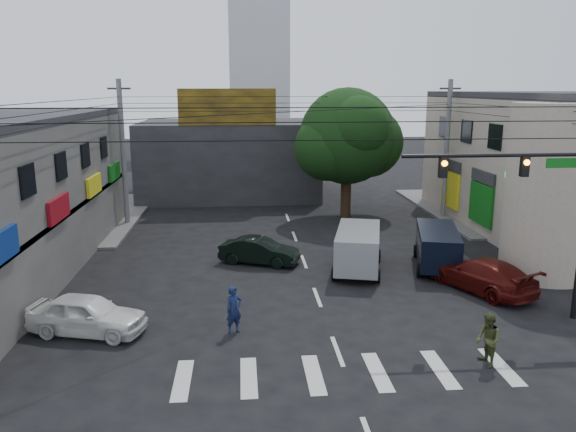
{
  "coord_description": "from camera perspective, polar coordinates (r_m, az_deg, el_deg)",
  "views": [
    {
      "loc": [
        -3.13,
        -20.14,
        8.63
      ],
      "look_at": [
        -1.07,
        4.0,
        3.09
      ],
      "focal_mm": 35.0,
      "sensor_mm": 36.0,
      "label": 1
    }
  ],
  "objects": [
    {
      "name": "maroon_sedan",
      "position": [
        25.86,
        19.07,
        -5.65
      ],
      "size": [
        5.84,
        6.56,
        1.46
      ],
      "primitive_type": "imported",
      "rotation": [
        0.0,
        0.0,
        3.57
      ],
      "color": "#440C09",
      "rests_on": "ground"
    },
    {
      "name": "corner_column",
      "position": [
        28.35,
        25.12,
        2.25
      ],
      "size": [
        4.0,
        4.0,
        8.0
      ],
      "primitive_type": "cylinder",
      "color": "gray",
      "rests_on": "ground"
    },
    {
      "name": "utility_pole_far_left",
      "position": [
        37.1,
        -16.4,
        6.12
      ],
      "size": [
        0.32,
        0.32,
        9.2
      ],
      "primitive_type": "cylinder",
      "color": "#59595B",
      "rests_on": "ground"
    },
    {
      "name": "sidewalk_far_right",
      "position": [
        44.43,
        23.63,
        0.68
      ],
      "size": [
        16.0,
        16.0,
        0.15
      ],
      "primitive_type": "cube",
      "color": "#514F4C",
      "rests_on": "ground"
    },
    {
      "name": "sidewalk_far_left",
      "position": [
        41.82,
        -25.58,
        -0.21
      ],
      "size": [
        16.0,
        16.0,
        0.15
      ],
      "primitive_type": "cube",
      "color": "#514F4C",
      "rests_on": "ground"
    },
    {
      "name": "street_tree",
      "position": [
        37.95,
        6.03,
        8.03
      ],
      "size": [
        6.4,
        6.4,
        8.7
      ],
      "color": "black",
      "rests_on": "ground"
    },
    {
      "name": "pedestrian_olive",
      "position": [
        19.2,
        19.65,
        -11.76
      ],
      "size": [
        0.97,
        0.82,
        1.74
      ],
      "primitive_type": "imported",
      "rotation": [
        0.0,
        0.0,
        -1.48
      ],
      "color": "#38411E",
      "rests_on": "ground"
    },
    {
      "name": "ground",
      "position": [
        22.13,
        3.7,
        -10.1
      ],
      "size": [
        160.0,
        160.0,
        0.0
      ],
      "primitive_type": "plane",
      "color": "black",
      "rests_on": "ground"
    },
    {
      "name": "white_compact",
      "position": [
        21.6,
        -19.74,
        -9.39
      ],
      "size": [
        3.85,
        5.1,
        1.44
      ],
      "primitive_type": "imported",
      "rotation": [
        0.0,
        0.0,
        1.3
      ],
      "color": "white",
      "rests_on": "ground"
    },
    {
      "name": "dark_sedan",
      "position": [
        28.21,
        -2.93,
        -3.57
      ],
      "size": [
        4.06,
        4.9,
        1.31
      ],
      "primitive_type": "imported",
      "rotation": [
        0.0,
        0.0,
        1.2
      ],
      "color": "black",
      "rests_on": "ground"
    },
    {
      "name": "silver_minivan",
      "position": [
        27.19,
        7.11,
        -3.48
      ],
      "size": [
        5.66,
        4.22,
        2.03
      ],
      "primitive_type": null,
      "rotation": [
        0.0,
        0.0,
        1.32
      ],
      "color": "#95969C",
      "rests_on": "ground"
    },
    {
      "name": "traffic_gantry",
      "position": [
        22.37,
        24.54,
        1.93
      ],
      "size": [
        7.1,
        0.35,
        7.2
      ],
      "color": "black",
      "rests_on": "ground"
    },
    {
      "name": "billboard",
      "position": [
        41.27,
        -6.19,
        10.95
      ],
      "size": [
        7.0,
        0.3,
        2.6
      ],
      "primitive_type": "cube",
      "color": "olive",
      "rests_on": "building_far"
    },
    {
      "name": "building_far",
      "position": [
        46.49,
        -5.94,
        5.85
      ],
      "size": [
        14.0,
        10.0,
        6.0
      ],
      "primitive_type": "cube",
      "color": "#232326",
      "rests_on": "ground"
    },
    {
      "name": "utility_pole_far_right",
      "position": [
        38.83,
        15.8,
        6.43
      ],
      "size": [
        0.32,
        0.32,
        9.2
      ],
      "primitive_type": "cylinder",
      "color": "#59595B",
      "rests_on": "ground"
    },
    {
      "name": "navy_van",
      "position": [
        28.44,
        14.92,
        -3.21
      ],
      "size": [
        5.71,
        4.2,
        1.92
      ],
      "primitive_type": null,
      "rotation": [
        0.0,
        0.0,
        1.31
      ],
      "color": "black",
      "rests_on": "ground"
    },
    {
      "name": "traffic_officer",
      "position": [
        20.45,
        -5.51,
        -9.47
      ],
      "size": [
        1.02,
        0.99,
        1.75
      ],
      "primitive_type": "imported",
      "rotation": [
        0.0,
        0.0,
        0.56
      ],
      "color": "#121C3F",
      "rests_on": "ground"
    }
  ]
}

